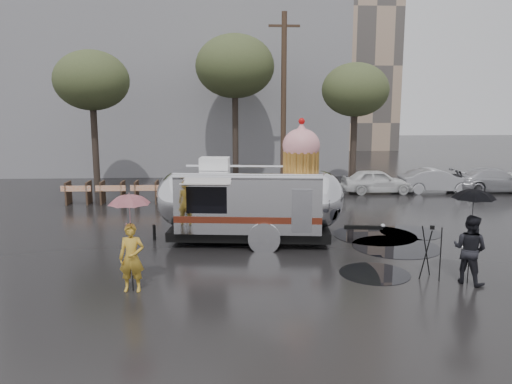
{
  "coord_description": "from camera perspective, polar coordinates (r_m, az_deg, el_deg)",
  "views": [
    {
      "loc": [
        -0.37,
        -12.19,
        4.32
      ],
      "look_at": [
        0.48,
        3.38,
        1.61
      ],
      "focal_mm": 35.0,
      "sensor_mm": 36.0,
      "label": 1
    }
  ],
  "objects": [
    {
      "name": "airstream_trailer",
      "position": [
        15.85,
        -0.39,
        -0.72
      ],
      "size": [
        7.45,
        3.06,
        4.02
      ],
      "rotation": [
        0.0,
        0.0,
        -0.11
      ],
      "color": "silver",
      "rests_on": "ground"
    },
    {
      "name": "person_right",
      "position": [
        13.32,
        23.23,
        -6.04
      ],
      "size": [
        0.88,
        0.92,
        1.71
      ],
      "primitive_type": "imported",
      "rotation": [
        0.0,
        0.0,
        2.28
      ],
      "color": "black",
      "rests_on": "ground"
    },
    {
      "name": "person_left",
      "position": [
        12.1,
        -14.01,
        -7.31
      ],
      "size": [
        0.6,
        0.42,
        1.62
      ],
      "primitive_type": "imported",
      "rotation": [
        0.0,
        0.0,
        -0.05
      ],
      "color": "gold",
      "rests_on": "ground"
    },
    {
      "name": "tree_left",
      "position": [
        26.07,
        -18.27,
        11.94
      ],
      "size": [
        3.64,
        3.64,
        6.95
      ],
      "color": "#382D26",
      "rests_on": "ground"
    },
    {
      "name": "tripod",
      "position": [
        13.34,
        19.37,
        -6.04
      ],
      "size": [
        0.57,
        0.53,
        1.38
      ],
      "rotation": [
        0.0,
        0.0,
        -0.4
      ],
      "color": "black",
      "rests_on": "ground"
    },
    {
      "name": "tree_mid",
      "position": [
        27.27,
        -2.42,
        14.1
      ],
      "size": [
        4.2,
        4.2,
        8.03
      ],
      "color": "#382D26",
      "rests_on": "ground"
    },
    {
      "name": "umbrella_black",
      "position": [
        13.07,
        23.56,
        -1.34
      ],
      "size": [
        1.23,
        1.23,
        2.39
      ],
      "color": "black",
      "rests_on": "ground"
    },
    {
      "name": "ground",
      "position": [
        12.94,
        -1.34,
        -9.65
      ],
      "size": [
        120.0,
        120.0,
        0.0
      ],
      "primitive_type": "plane",
      "color": "black",
      "rests_on": "ground"
    },
    {
      "name": "utility_pole",
      "position": [
        26.35,
        3.17,
        10.5
      ],
      "size": [
        1.6,
        0.28,
        9.0
      ],
      "color": "#473323",
      "rests_on": "ground"
    },
    {
      "name": "barricade_row",
      "position": [
        23.07,
        -16.07,
        -0.0
      ],
      "size": [
        4.3,
        0.8,
        1.0
      ],
      "color": "#473323",
      "rests_on": "ground"
    },
    {
      "name": "tree_right",
      "position": [
        25.99,
        11.27,
        11.3
      ],
      "size": [
        3.36,
        3.36,
        6.42
      ],
      "color": "#382D26",
      "rests_on": "ground"
    },
    {
      "name": "umbrella_pink",
      "position": [
        11.82,
        -14.24,
        -2.02
      ],
      "size": [
        1.18,
        1.18,
        2.35
      ],
      "color": "#D7808C",
      "rests_on": "ground"
    },
    {
      "name": "grey_building",
      "position": [
        36.44,
        -9.09,
        13.17
      ],
      "size": [
        22.0,
        12.0,
        13.0
      ],
      "primitive_type": "cube",
      "color": "slate",
      "rests_on": "ground"
    },
    {
      "name": "parked_cars",
      "position": [
        27.31,
        23.33,
        1.48
      ],
      "size": [
        13.2,
        1.9,
        1.5
      ],
      "color": "silver",
      "rests_on": "ground"
    },
    {
      "name": "puddles",
      "position": [
        16.48,
        8.83,
        -5.44
      ],
      "size": [
        9.18,
        6.77,
        0.01
      ],
      "color": "black",
      "rests_on": "ground"
    }
  ]
}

